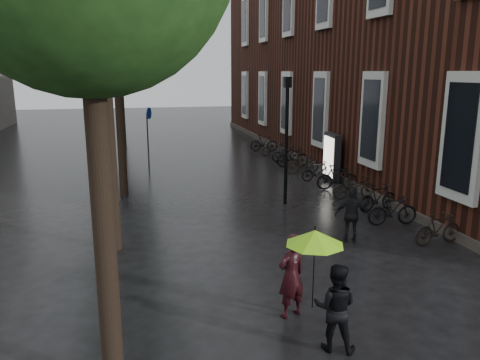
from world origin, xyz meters
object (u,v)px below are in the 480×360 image
object	(u,v)px
person_burgundy	(291,276)
ad_lightbox	(331,157)
pedestrian_walking	(352,215)
person_black	(335,307)
parked_bicycles	(317,169)
lamp_post	(287,128)

from	to	relation	value
person_burgundy	ad_lightbox	world-z (taller)	ad_lightbox
pedestrian_walking	ad_lightbox	distance (m)	7.84
person_black	ad_lightbox	size ratio (longest dim) A/B	0.75
person_black	ad_lightbox	bearing A→B (deg)	-87.08
person_black	parked_bicycles	xyz separation A→B (m)	(4.86, 12.53, -0.32)
person_burgundy	parked_bicycles	size ratio (longest dim) A/B	0.10
pedestrian_walking	ad_lightbox	xyz separation A→B (m)	(2.66, 7.37, 0.26)
ad_lightbox	lamp_post	bearing A→B (deg)	-132.17
person_black	parked_bicycles	world-z (taller)	person_black
parked_bicycles	ad_lightbox	size ratio (longest dim) A/B	8.12
pedestrian_walking	lamp_post	size ratio (longest dim) A/B	0.35
person_burgundy	lamp_post	xyz separation A→B (m)	(2.56, 7.87, 1.93)
ad_lightbox	pedestrian_walking	bearing A→B (deg)	-105.80
parked_bicycles	person_black	bearing A→B (deg)	-111.21
pedestrian_walking	parked_bicycles	distance (m)	8.02
parked_bicycles	lamp_post	world-z (taller)	lamp_post
person_burgundy	person_black	distance (m)	1.31
person_burgundy	person_black	bearing A→B (deg)	85.98
lamp_post	person_black	bearing A→B (deg)	-103.53
parked_bicycles	ad_lightbox	distance (m)	0.86
pedestrian_walking	parked_bicycles	bearing A→B (deg)	-83.31
parked_bicycles	lamp_post	bearing A→B (deg)	-128.08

